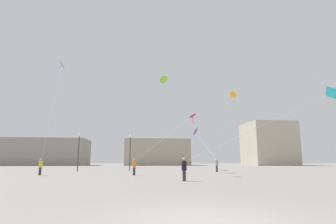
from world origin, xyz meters
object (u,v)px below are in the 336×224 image
at_px(lamppost_east, 79,146).
at_px(person_in_orange, 134,166).
at_px(kite_crimson_diamond, 191,117).
at_px(kite_amber_diamond, 233,95).
at_px(person_in_grey, 217,165).
at_px(kite_violet_delta, 195,132).
at_px(kite_lime_diamond, 164,80).
at_px(kite_cobalt_delta, 62,66).
at_px(kite_cyan_delta, 330,94).
at_px(building_right_hall, 268,144).
at_px(person_in_black, 184,168).
at_px(person_in_yellow, 40,166).
at_px(building_left_hall, 42,152).
at_px(building_centre_hall, 157,153).
at_px(lamppost_west, 130,147).

bearing_deg(lamppost_east, person_in_orange, -49.92).
xyz_separation_m(kite_crimson_diamond, kite_amber_diamond, (6.23, 6.66, 3.86)).
bearing_deg(lamppost_east, person_in_grey, -7.04).
bearing_deg(kite_violet_delta, kite_lime_diamond, -128.63).
xyz_separation_m(person_in_orange, kite_amber_diamond, (11.87, 5.62, 8.69)).
xyz_separation_m(kite_cobalt_delta, kite_cyan_delta, (27.00, -13.90, -7.05)).
distance_m(kite_cobalt_delta, lamppost_east, 10.98).
bearing_deg(kite_violet_delta, person_in_orange, -119.01).
xyz_separation_m(kite_crimson_diamond, kite_lime_diamond, (-2.51, 9.57, 6.68)).
distance_m(kite_cobalt_delta, building_right_hall, 71.04).
relative_size(person_in_orange, person_in_black, 1.00).
distance_m(person_in_yellow, building_left_hall, 64.36).
height_order(person_in_black, building_centre_hall, building_centre_hall).
height_order(kite_crimson_diamond, kite_cyan_delta, kite_cyan_delta).
distance_m(person_in_yellow, person_in_orange, 9.31).
bearing_deg(building_right_hall, kite_violet_delta, -124.45).
bearing_deg(kite_lime_diamond, person_in_grey, -7.53).
bearing_deg(kite_crimson_diamond, person_in_black, -102.06).
height_order(person_in_yellow, kite_amber_diamond, kite_amber_diamond).
xyz_separation_m(person_in_grey, kite_crimson_diamond, (-4.31, -8.67, 4.83)).
bearing_deg(lamppost_east, building_right_hall, 46.34).
distance_m(building_left_hall, lamppost_east, 56.11).
xyz_separation_m(person_in_grey, lamppost_west, (-11.48, 3.78, 2.49)).
bearing_deg(lamppost_east, building_left_hall, 116.89).
distance_m(kite_lime_diamond, building_left_hall, 63.77).
distance_m(person_in_grey, kite_amber_diamond, 9.12).
height_order(person_in_black, kite_cyan_delta, kite_cyan_delta).
relative_size(person_in_orange, kite_lime_diamond, 0.14).
height_order(person_in_grey, person_in_yellow, person_in_grey).
bearing_deg(lamppost_east, kite_cobalt_delta, -134.06).
relative_size(kite_crimson_diamond, building_right_hall, 0.42).
xyz_separation_m(kite_amber_diamond, lamppost_west, (-13.40, 5.79, -6.19)).
bearing_deg(kite_cobalt_delta, building_centre_hall, 76.90).
relative_size(person_in_grey, kite_crimson_diamond, 0.27).
height_order(kite_crimson_diamond, kite_amber_diamond, kite_amber_diamond).
bearing_deg(kite_amber_diamond, person_in_black, -119.51).
bearing_deg(person_in_yellow, person_in_orange, -1.77).
distance_m(person_in_black, kite_crimson_diamond, 8.63).
distance_m(person_in_orange, kite_violet_delta, 17.97).
xyz_separation_m(person_in_yellow, kite_amber_diamond, (21.17, 5.18, 8.69)).
relative_size(person_in_black, kite_lime_diamond, 0.14).
xyz_separation_m(kite_lime_diamond, lamppost_west, (-4.66, 2.88, -9.02)).
bearing_deg(person_in_grey, lamppost_east, -150.49).
distance_m(kite_violet_delta, kite_lime_diamond, 10.57).
distance_m(kite_violet_delta, lamppost_west, 10.86).
xyz_separation_m(kite_amber_diamond, kite_cyan_delta, (4.63, -11.91, -2.75)).
distance_m(kite_cyan_delta, lamppost_east, 29.81).
distance_m(person_in_yellow, kite_violet_delta, 23.49).
relative_size(person_in_grey, building_centre_hall, 0.08).
relative_size(kite_crimson_diamond, kite_cyan_delta, 0.48).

